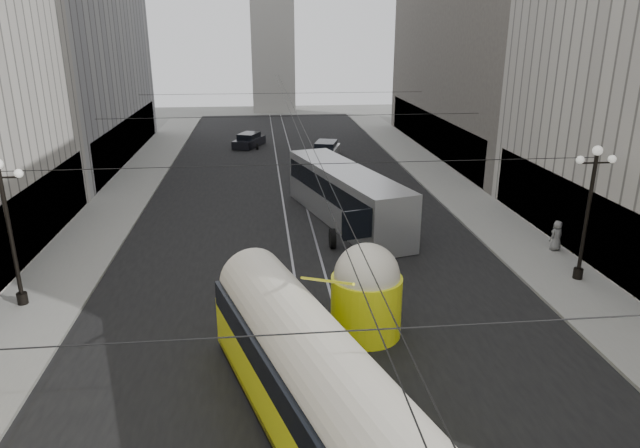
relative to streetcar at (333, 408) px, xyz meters
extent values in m
cube|color=black|center=(0.50, 25.27, -1.86)|extent=(20.00, 85.00, 0.02)
cube|color=gray|center=(-11.50, 28.77, -1.78)|extent=(4.00, 72.00, 0.15)
cube|color=gray|center=(12.50, 28.77, -1.78)|extent=(4.00, 72.00, 0.15)
cube|color=gray|center=(-0.25, 25.27, -1.86)|extent=(0.12, 85.00, 0.04)
cube|color=gray|center=(1.25, 25.27, -1.86)|extent=(0.12, 85.00, 0.04)
cube|color=black|center=(-13.55, 16.77, 0.14)|extent=(0.10, 18.00, 3.60)
cube|color=black|center=(-13.55, 40.77, 0.14)|extent=(0.10, 25.20, 3.60)
cube|color=black|center=(14.55, 14.77, 0.14)|extent=(0.10, 18.00, 3.60)
cube|color=black|center=(14.55, 40.77, 0.14)|extent=(0.10, 28.80, 3.60)
cube|color=#B2AFA8|center=(0.50, 72.77, 10.14)|extent=(6.00, 6.00, 24.00)
cylinder|color=black|center=(-12.10, 10.77, 1.29)|extent=(0.18, 0.18, 6.00)
cylinder|color=black|center=(-12.10, 10.77, -1.46)|extent=(0.44, 0.44, 0.50)
cylinder|color=black|center=(-12.10, 10.77, 3.89)|extent=(1.60, 0.08, 0.08)
sphere|color=white|center=(-11.35, 10.77, 4.04)|extent=(0.36, 0.36, 0.36)
cylinder|color=black|center=(13.10, 10.77, 1.29)|extent=(0.18, 0.18, 6.00)
cylinder|color=black|center=(13.10, 10.77, -1.46)|extent=(0.44, 0.44, 0.50)
cylinder|color=black|center=(13.10, 10.77, 3.89)|extent=(1.60, 0.08, 0.08)
sphere|color=white|center=(13.10, 10.77, 4.44)|extent=(0.44, 0.44, 0.44)
sphere|color=white|center=(12.35, 10.77, 4.04)|extent=(0.36, 0.36, 0.36)
sphere|color=white|center=(13.85, 10.77, 4.04)|extent=(0.36, 0.36, 0.36)
cylinder|color=black|center=(0.50, -3.23, 4.14)|extent=(25.00, 0.03, 0.03)
cylinder|color=black|center=(0.50, 10.77, 4.14)|extent=(25.00, 0.03, 0.03)
cylinder|color=black|center=(0.50, 24.77, 4.14)|extent=(25.00, 0.03, 0.03)
cylinder|color=black|center=(0.50, 38.77, 4.14)|extent=(25.00, 0.03, 0.03)
cylinder|color=black|center=(0.50, 28.77, 3.94)|extent=(0.03, 72.00, 0.03)
cylinder|color=black|center=(0.90, 28.77, 3.94)|extent=(0.03, 72.00, 0.03)
cube|color=#F2F815|center=(0.00, 0.00, -0.75)|extent=(7.04, 14.93, 1.80)
cube|color=black|center=(0.00, 0.00, 0.41)|extent=(7.00, 14.72, 0.90)
cylinder|color=silver|center=(0.00, 0.00, 0.73)|extent=(6.68, 14.62, 2.43)
cylinder|color=#F2F815|center=(2.18, 6.96, -0.64)|extent=(2.75, 2.75, 2.43)
sphere|color=silver|center=(2.18, 6.96, 0.62)|extent=(2.53, 2.53, 2.53)
cube|color=#ABADB0|center=(3.43, 20.71, -0.17)|extent=(6.17, 13.34, 3.27)
cube|color=black|center=(3.43, 20.71, 0.38)|extent=(6.06, 12.91, 1.20)
cube|color=black|center=(3.43, 14.21, 0.22)|extent=(2.44, 0.78, 1.53)
cylinder|color=black|center=(2.06, 16.32, -1.31)|extent=(0.30, 1.09, 1.09)
cylinder|color=black|center=(4.79, 16.32, -1.31)|extent=(0.30, 1.09, 1.09)
cylinder|color=black|center=(2.06, 25.10, -1.31)|extent=(0.30, 1.09, 1.09)
cylinder|color=black|center=(4.79, 25.10, -1.31)|extent=(0.30, 1.09, 1.09)
cube|color=silver|center=(4.36, 39.28, -1.34)|extent=(3.26, 5.24, 0.86)
cube|color=black|center=(4.36, 39.28, -0.73)|extent=(2.43, 3.06, 0.82)
cylinder|color=black|center=(3.46, 37.62, -1.51)|extent=(0.22, 0.69, 0.69)
cylinder|color=black|center=(5.27, 37.62, -1.51)|extent=(0.22, 0.69, 0.69)
cylinder|color=black|center=(3.46, 40.94, -1.51)|extent=(0.22, 0.69, 0.69)
cylinder|color=black|center=(5.27, 40.94, -1.51)|extent=(0.22, 0.69, 0.69)
cube|color=black|center=(-2.82, 45.34, -1.38)|extent=(3.43, 4.82, 0.79)
cube|color=black|center=(-2.82, 45.34, -0.82)|extent=(2.44, 2.89, 0.75)
cylinder|color=black|center=(-3.64, 43.83, -1.54)|extent=(0.22, 0.63, 0.63)
cylinder|color=black|center=(-2.00, 43.83, -1.54)|extent=(0.22, 0.63, 0.63)
cylinder|color=black|center=(-3.64, 46.86, -1.54)|extent=(0.22, 0.63, 0.63)
cylinder|color=black|center=(-2.00, 46.86, -1.54)|extent=(0.22, 0.63, 0.63)
imported|color=slate|center=(13.83, 14.37, -0.89)|extent=(0.92, 0.74, 1.64)
camera|label=1|loc=(-1.68, -12.59, 9.52)|focal=32.00mm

